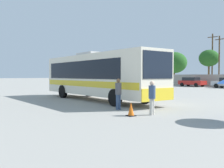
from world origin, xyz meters
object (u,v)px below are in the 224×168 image
object	(u,v)px
utility_pole_far	(219,60)
traffic_cone_on_apron	(131,109)
coach_bus_cream_yellow	(97,74)
passenger_waiting_on_apron	(152,96)
attendant_by_bus_door	(118,92)
parked_car_leftmost_red	(192,82)
roadside_tree_left	(174,63)
utility_pole_near	(212,59)
roadside_tree_midleft	(209,58)

from	to	relation	value
utility_pole_far	traffic_cone_on_apron	size ratio (longest dim) A/B	13.48
coach_bus_cream_yellow	passenger_waiting_on_apron	world-z (taller)	coach_bus_cream_yellow
passenger_waiting_on_apron	utility_pole_far	bearing A→B (deg)	115.11
attendant_by_bus_door	utility_pole_far	bearing A→B (deg)	111.53
coach_bus_cream_yellow	traffic_cone_on_apron	bearing A→B (deg)	-22.39
parked_car_leftmost_red	utility_pole_far	xyz separation A→B (m)	(1.53, 5.57, 3.69)
roadside_tree_left	traffic_cone_on_apron	size ratio (longest dim) A/B	10.55
passenger_waiting_on_apron	utility_pole_near	distance (m)	37.79
passenger_waiting_on_apron	coach_bus_cream_yellow	bearing A→B (deg)	165.36
utility_pole_near	coach_bus_cream_yellow	bearing A→B (deg)	-73.14
coach_bus_cream_yellow	parked_car_leftmost_red	distance (m)	26.71
utility_pole_near	roadside_tree_midleft	distance (m)	0.57
attendant_by_bus_door	traffic_cone_on_apron	size ratio (longest dim) A/B	2.63
traffic_cone_on_apron	utility_pole_far	bearing A→B (deg)	113.96
parked_car_leftmost_red	roadside_tree_left	distance (m)	12.57
attendant_by_bus_door	utility_pole_far	world-z (taller)	utility_pole_far
passenger_waiting_on_apron	roadside_tree_midleft	size ratio (longest dim) A/B	0.25
roadside_tree_midleft	traffic_cone_on_apron	distance (m)	38.49
passenger_waiting_on_apron	roadside_tree_left	distance (m)	43.42
coach_bus_cream_yellow	roadside_tree_left	size ratio (longest dim) A/B	1.82
utility_pole_near	utility_pole_far	size ratio (longest dim) A/B	1.08
attendant_by_bus_door	utility_pole_near	bearing A→B (deg)	113.66
traffic_cone_on_apron	parked_car_leftmost_red	bearing A→B (deg)	120.44
attendant_by_bus_door	passenger_waiting_on_apron	xyz separation A→B (m)	(2.38, 0.10, -0.05)
utility_pole_near	roadside_tree_left	bearing A→B (deg)	174.54
utility_pole_near	traffic_cone_on_apron	distance (m)	38.58
roadside_tree_midleft	traffic_cone_on_apron	size ratio (longest dim) A/B	10.09
roadside_tree_midleft	utility_pole_far	bearing A→B (deg)	-13.76
coach_bus_cream_yellow	utility_pole_far	xyz separation A→B (m)	(-7.73, 30.61, 2.58)
roadside_tree_left	passenger_waiting_on_apron	bearing A→B (deg)	-52.56
parked_car_leftmost_red	roadside_tree_left	bearing A→B (deg)	142.28
utility_pole_far	roadside_tree_midleft	size ratio (longest dim) A/B	1.34
attendant_by_bus_door	coach_bus_cream_yellow	bearing A→B (deg)	158.18
parked_car_leftmost_red	roadside_tree_midleft	bearing A→B (deg)	96.90
coach_bus_cream_yellow	parked_car_leftmost_red	bearing A→B (deg)	110.30
utility_pole_near	traffic_cone_on_apron	xyz separation A→B (m)	(16.74, -34.46, -4.53)
utility_pole_near	roadside_tree_midleft	xyz separation A→B (m)	(-0.45, -0.34, 0.08)
parked_car_leftmost_red	utility_pole_near	bearing A→B (deg)	92.57
attendant_by_bus_door	traffic_cone_on_apron	world-z (taller)	attendant_by_bus_door
roadside_tree_left	roadside_tree_midleft	bearing A→B (deg)	-7.93
passenger_waiting_on_apron	utility_pole_far	size ratio (longest dim) A/B	0.18
passenger_waiting_on_apron	parked_car_leftmost_red	distance (m)	31.80
coach_bus_cream_yellow	roadside_tree_midleft	distance (m)	32.87
utility_pole_far	roadside_tree_left	size ratio (longest dim) A/B	1.28
parked_car_leftmost_red	attendant_by_bus_door	bearing A→B (deg)	-61.98
parked_car_leftmost_red	traffic_cone_on_apron	size ratio (longest dim) A/B	6.74
coach_bus_cream_yellow	attendant_by_bus_door	world-z (taller)	coach_bus_cream_yellow
utility_pole_near	attendant_by_bus_door	bearing A→B (deg)	-66.34
utility_pole_far	attendant_by_bus_door	bearing A→B (deg)	-68.47
utility_pole_near	roadside_tree_left	distance (m)	9.26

